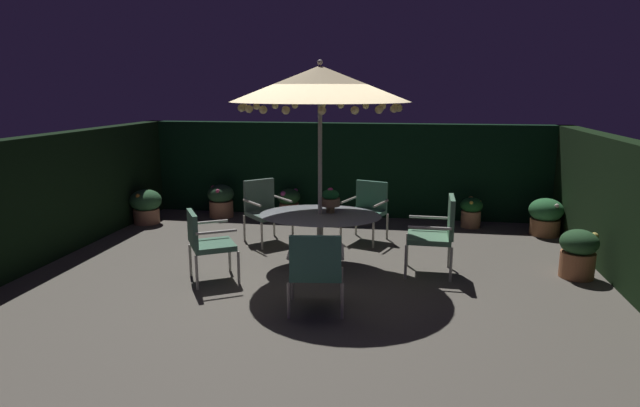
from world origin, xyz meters
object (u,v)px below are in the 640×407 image
(patio_chair_north, at_px, (206,240))
(potted_plant_left_near, at_px, (471,211))
(potted_plant_back_center, at_px, (546,216))
(potted_plant_left_far, at_px, (221,200))
(potted_plant_back_left, at_px, (578,252))
(potted_plant_right_far, at_px, (289,202))
(patio_dining_table, at_px, (320,223))
(potted_plant_front_corner, at_px, (146,205))
(centerpiece_planter, at_px, (330,199))
(patio_chair_northeast, at_px, (316,266))
(patio_chair_east, at_px, (438,230))
(patio_chair_southeast, at_px, (367,207))
(patio_umbrella, at_px, (320,84))
(patio_chair_south, at_px, (265,207))

(patio_chair_north, bearing_deg, potted_plant_left_near, 43.27)
(potted_plant_back_center, bearing_deg, potted_plant_left_far, 176.61)
(potted_plant_back_left, height_order, potted_plant_right_far, potted_plant_back_left)
(patio_dining_table, height_order, potted_plant_front_corner, patio_dining_table)
(centerpiece_planter, relative_size, patio_chair_northeast, 0.38)
(patio_chair_east, height_order, patio_chair_southeast, patio_chair_east)
(patio_chair_northeast, xyz_separation_m, potted_plant_back_left, (3.19, 1.70, -0.19))
(patio_dining_table, height_order, potted_plant_right_far, patio_dining_table)
(patio_umbrella, relative_size, potted_plant_back_left, 4.36)
(patio_chair_east, height_order, potted_plant_back_center, patio_chair_east)
(potted_plant_front_corner, xyz_separation_m, potted_plant_left_far, (1.19, 0.72, -0.01))
(patio_dining_table, relative_size, potted_plant_left_far, 2.67)
(potted_plant_front_corner, xyz_separation_m, potted_plant_right_far, (2.51, 0.84, -0.03))
(patio_umbrella, height_order, potted_plant_left_near, patio_umbrella)
(patio_chair_southeast, bearing_deg, patio_chair_east, -54.99)
(patio_chair_east, xyz_separation_m, patio_chair_southeast, (-1.06, 1.52, -0.05))
(patio_chair_northeast, xyz_separation_m, potted_plant_front_corner, (-3.81, 3.47, -0.19))
(patio_chair_east, distance_m, potted_plant_back_center, 3.00)
(patio_chair_south, bearing_deg, patio_chair_north, -96.82)
(centerpiece_planter, height_order, potted_plant_back_center, centerpiece_planter)
(patio_chair_south, bearing_deg, potted_plant_back_left, -12.42)
(centerpiece_planter, distance_m, patio_chair_south, 1.66)
(potted_plant_left_far, relative_size, potted_plant_right_far, 1.11)
(patio_umbrella, relative_size, potted_plant_right_far, 4.92)
(patio_chair_north, relative_size, potted_plant_front_corner, 1.47)
(centerpiece_planter, distance_m, potted_plant_right_far, 2.98)
(patio_chair_northeast, distance_m, potted_plant_left_near, 4.67)
(patio_chair_north, bearing_deg, patio_dining_table, 31.30)
(patio_umbrella, relative_size, patio_chair_north, 3.04)
(patio_chair_south, bearing_deg, potted_plant_right_far, 88.90)
(potted_plant_left_far, bearing_deg, patio_chair_southeast, -21.29)
(patio_chair_north, bearing_deg, centerpiece_planter, 31.99)
(patio_umbrella, bearing_deg, potted_plant_left_near, 48.63)
(patio_chair_east, relative_size, patio_chair_south, 1.07)
(patio_chair_east, bearing_deg, patio_umbrella, 178.99)
(patio_dining_table, height_order, patio_chair_south, patio_chair_south)
(potted_plant_back_center, relative_size, potted_plant_right_far, 1.11)
(patio_chair_east, relative_size, potted_plant_back_center, 1.67)
(patio_chair_south, xyz_separation_m, potted_plant_back_center, (4.60, 1.14, -0.23))
(patio_dining_table, distance_m, potted_plant_right_far, 2.97)
(potted_plant_left_near, height_order, potted_plant_right_far, potted_plant_right_far)
(patio_umbrella, xyz_separation_m, patio_chair_northeast, (0.22, -1.56, -1.97))
(patio_umbrella, height_order, patio_chair_northeast, patio_umbrella)
(patio_chair_south, bearing_deg, patio_umbrella, -45.74)
(patio_chair_northeast, bearing_deg, centerpiece_planter, 93.21)
(patio_chair_east, bearing_deg, patio_chair_southeast, 125.01)
(patio_dining_table, xyz_separation_m, patio_chair_south, (-1.11, 1.14, -0.06))
(patio_dining_table, bearing_deg, potted_plant_back_center, 33.18)
(patio_chair_east, bearing_deg, potted_plant_right_far, 133.83)
(patio_chair_southeast, relative_size, potted_plant_back_center, 1.51)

